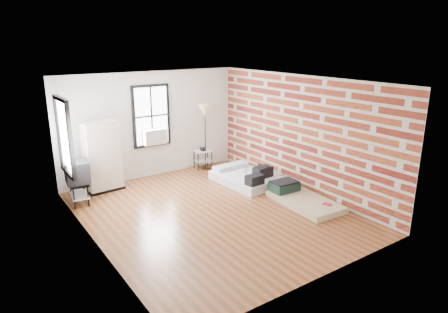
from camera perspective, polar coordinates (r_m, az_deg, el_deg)
ground at (r=8.68m, az=-1.57°, el=-7.98°), size 6.00×6.00×0.00m
room_shell at (r=8.54m, az=-1.68°, el=3.91°), size 5.02×6.02×2.80m
mattress_main at (r=10.37m, az=3.35°, el=-2.96°), size 1.36×1.77×0.54m
mattress_bare at (r=9.31m, az=10.80°, el=-5.79°), size 1.03×1.80×0.38m
wardrobe at (r=10.09m, az=-17.00°, el=-0.01°), size 0.90×0.56×1.72m
side_table at (r=11.42m, az=-3.04°, el=0.30°), size 0.53×0.45×0.63m
floor_lamp at (r=11.11m, az=-2.74°, el=6.19°), size 0.40×0.40×1.87m
tv_stand at (r=9.48m, az=-20.22°, el=-2.28°), size 0.56×0.75×0.99m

